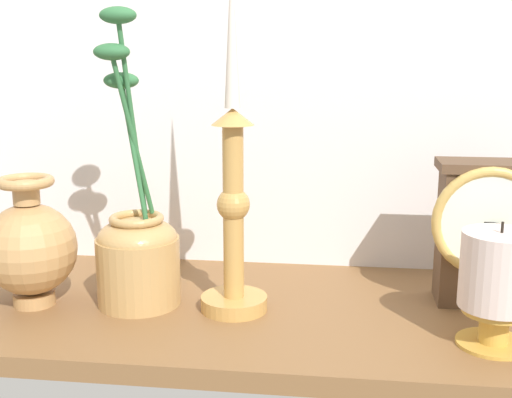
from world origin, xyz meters
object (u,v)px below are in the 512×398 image
at_px(brass_vase_bulbous, 30,247).
at_px(candlestick_tall_left, 233,202).
at_px(pillar_candle_front, 498,281).
at_px(brass_vase_jar, 137,248).
at_px(mantel_clock, 483,230).

bearing_deg(brass_vase_bulbous, candlestick_tall_left, 3.37).
bearing_deg(pillar_candle_front, candlestick_tall_left, 167.87).
bearing_deg(brass_vase_jar, brass_vase_bulbous, -171.09).
bearing_deg(pillar_candle_front, brass_vase_bulbous, 174.94).
height_order(candlestick_tall_left, brass_vase_jar, candlestick_tall_left).
bearing_deg(candlestick_tall_left, mantel_clock, 10.87).
relative_size(mantel_clock, brass_vase_jar, 0.50).
xyz_separation_m(mantel_clock, candlestick_tall_left, (-0.31, -0.06, 0.04)).
distance_m(candlestick_tall_left, brass_vase_bulbous, 0.27).
bearing_deg(pillar_candle_front, brass_vase_jar, 170.63).
xyz_separation_m(candlestick_tall_left, pillar_candle_front, (0.30, -0.06, -0.06)).
relative_size(mantel_clock, candlestick_tall_left, 0.43).
relative_size(candlestick_tall_left, brass_vase_jar, 1.18).
height_order(candlestick_tall_left, brass_vase_bulbous, candlestick_tall_left).
bearing_deg(pillar_candle_front, mantel_clock, 86.10).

